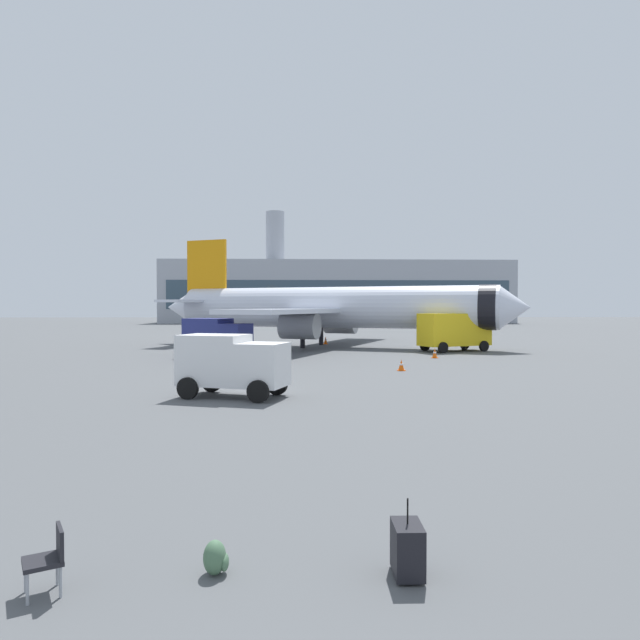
% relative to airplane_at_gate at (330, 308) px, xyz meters
% --- Properties ---
extents(airplane_at_gate, '(34.17, 31.35, 10.50)m').
position_rel_airplane_at_gate_xyz_m(airplane_at_gate, '(0.00, 0.00, 0.00)').
color(airplane_at_gate, silver).
rests_on(airplane_at_gate, ground).
extents(service_truck, '(5.28, 4.11, 2.90)m').
position_rel_airplane_at_gate_xyz_m(service_truck, '(-8.97, -11.02, -2.05)').
color(service_truck, navy).
rests_on(service_truck, ground).
extents(fuel_truck, '(6.46, 4.51, 3.20)m').
position_rel_airplane_at_gate_xyz_m(fuel_truck, '(10.13, -5.71, -1.88)').
color(fuel_truck, yellow).
rests_on(fuel_truck, ground).
extents(cargo_van, '(4.81, 3.47, 2.60)m').
position_rel_airplane_at_gate_xyz_m(cargo_van, '(-5.76, -29.51, -2.21)').
color(cargo_van, white).
rests_on(cargo_van, ground).
extents(safety_cone_near, '(0.44, 0.44, 0.62)m').
position_rel_airplane_at_gate_xyz_m(safety_cone_near, '(-4.84, -14.37, -3.35)').
color(safety_cone_near, '#F2590C').
rests_on(safety_cone_near, ground).
extents(safety_cone_mid, '(0.44, 0.44, 0.65)m').
position_rel_airplane_at_gate_xyz_m(safety_cone_mid, '(3.08, -20.04, -3.33)').
color(safety_cone_mid, '#F2590C').
rests_on(safety_cone_mid, ground).
extents(safety_cone_far, '(0.44, 0.44, 0.70)m').
position_rel_airplane_at_gate_xyz_m(safety_cone_far, '(7.03, -11.90, -3.31)').
color(safety_cone_far, '#F2590C').
rests_on(safety_cone_far, ground).
extents(safety_cone_outer, '(0.44, 0.44, 0.78)m').
position_rel_airplane_at_gate_xyz_m(safety_cone_outer, '(-0.21, 3.80, -3.27)').
color(safety_cone_outer, '#F2590C').
rests_on(safety_cone_outer, ground).
extents(rolling_suitcase, '(0.41, 0.65, 1.10)m').
position_rel_airplane_at_gate_xyz_m(rolling_suitcase, '(-1.50, -45.55, -3.27)').
color(rolling_suitcase, black).
rests_on(rolling_suitcase, ground).
extents(traveller_backpack, '(0.36, 0.40, 0.48)m').
position_rel_airplane_at_gate_xyz_m(traveller_backpack, '(-4.19, -45.38, -3.42)').
color(traveller_backpack, '#476B4C').
rests_on(traveller_backpack, ground).
extents(gate_chair, '(0.65, 0.65, 0.86)m').
position_rel_airplane_at_gate_xyz_m(gate_chair, '(-6.30, -45.83, -3.16)').
color(gate_chair, black).
rests_on(gate_chair, ground).
extents(terminal_building, '(80.69, 19.21, 26.33)m').
position_rel_airplane_at_gate_xyz_m(terminal_building, '(6.23, 83.57, 3.64)').
color(terminal_building, '#9EA3AD').
rests_on(terminal_building, ground).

